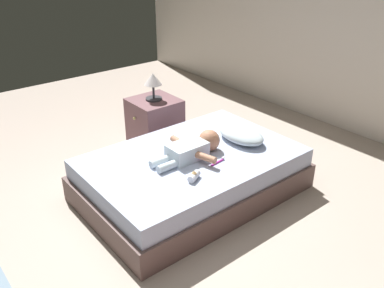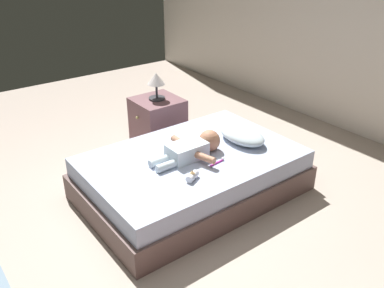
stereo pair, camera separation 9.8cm
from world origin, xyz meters
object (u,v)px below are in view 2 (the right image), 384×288
(bed, at_px, (192,174))
(nightstand, at_px, (158,122))
(lamp, at_px, (156,81))
(baby, at_px, (194,148))
(toothbrush, at_px, (218,162))
(baby_bottle, at_px, (192,176))
(pillow, at_px, (242,135))

(bed, relative_size, nightstand, 3.59)
(bed, height_order, lamp, lamp)
(bed, height_order, baby, baby)
(toothbrush, bearing_deg, baby_bottle, -76.20)
(toothbrush, distance_m, nightstand, 1.26)
(toothbrush, height_order, baby_bottle, baby_bottle)
(pillow, height_order, baby_bottle, pillow)
(nightstand, relative_size, lamp, 1.81)
(pillow, relative_size, lamp, 1.68)
(baby, bearing_deg, toothbrush, 21.08)
(bed, bearing_deg, baby_bottle, -36.69)
(pillow, xyz_separation_m, lamp, (-1.06, -0.22, 0.26))
(baby, height_order, toothbrush, baby)
(toothbrush, height_order, lamp, lamp)
(pillow, bearing_deg, baby, -94.73)
(toothbrush, distance_m, baby_bottle, 0.33)
(toothbrush, xyz_separation_m, nightstand, (-1.24, 0.21, -0.13))
(bed, distance_m, lamp, 1.16)
(baby, distance_m, baby_bottle, 0.38)
(bed, xyz_separation_m, lamp, (-0.99, 0.29, 0.52))
(pillow, distance_m, toothbrush, 0.47)
(bed, distance_m, baby_bottle, 0.46)
(pillow, relative_size, nightstand, 0.93)
(nightstand, height_order, baby_bottle, nightstand)
(pillow, relative_size, baby_bottle, 3.60)
(toothbrush, bearing_deg, bed, -161.66)
(baby, xyz_separation_m, lamp, (-1.02, 0.30, 0.25))
(bed, xyz_separation_m, baby_bottle, (0.32, -0.24, 0.23))
(bed, height_order, nightstand, nightstand)
(pillow, bearing_deg, lamp, -168.54)
(baby, relative_size, lamp, 2.33)
(bed, xyz_separation_m, toothbrush, (0.24, 0.08, 0.20))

